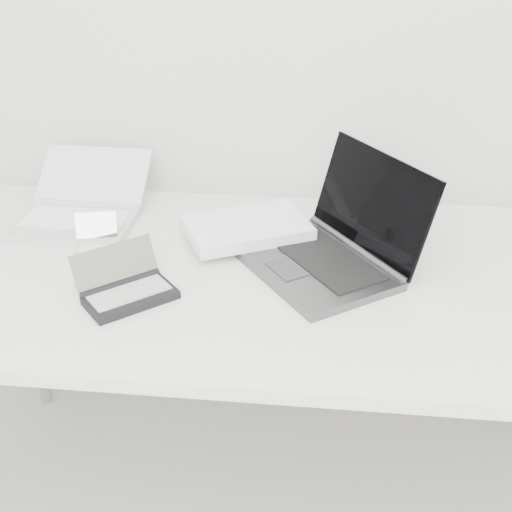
# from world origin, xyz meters

# --- Properties ---
(desk) EXTENTS (1.60, 0.80, 0.73)m
(desk) POSITION_xyz_m (0.00, 1.55, 0.68)
(desk) COLOR white
(desk) RESTS_ON ground
(laptop_large) EXTENTS (0.59, 0.48, 0.23)m
(laptop_large) POSITION_xyz_m (0.05, 1.64, 0.77)
(laptop_large) COLOR #505354
(laptop_large) RESTS_ON desk
(netbook_open_white) EXTENTS (0.29, 0.35, 0.13)m
(netbook_open_white) POSITION_xyz_m (-0.50, 1.75, 0.76)
(netbook_open_white) COLOR silver
(netbook_open_white) RESTS_ON desk
(pda_silver) EXTENTS (0.12, 0.12, 0.08)m
(pda_silver) POSITION_xyz_m (-0.41, 1.61, 0.75)
(pda_silver) COLOR white
(pda_silver) RESTS_ON desk
(palmtop_charcoal) EXTENTS (0.22, 0.22, 0.10)m
(palmtop_charcoal) POSITION_xyz_m (-0.29, 1.41, 0.75)
(palmtop_charcoal) COLOR black
(palmtop_charcoal) RESTS_ON desk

